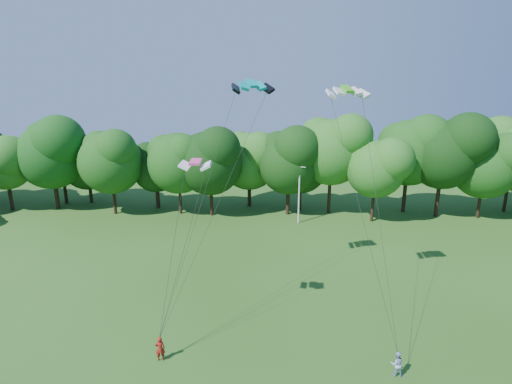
{
  "coord_description": "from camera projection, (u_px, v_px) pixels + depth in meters",
  "views": [
    {
      "loc": [
        0.59,
        -15.85,
        16.99
      ],
      "look_at": [
        -1.1,
        13.0,
        9.1
      ],
      "focal_mm": 28.0,
      "sensor_mm": 36.0,
      "label": 1
    }
  ],
  "objects": [
    {
      "name": "kite_pink",
      "position": [
        195.0,
        162.0,
        24.75
      ],
      "size": [
        2.02,
        1.01,
        0.31
      ],
      "rotation": [
        0.0,
        0.0,
        -0.02
      ],
      "color": "#E33F8B",
      "rests_on": "ground"
    },
    {
      "name": "utility_pole",
      "position": [
        299.0,
        194.0,
        49.28
      ],
      "size": [
        1.43,
        0.54,
        7.38
      ],
      "rotation": [
        0.0,
        0.0,
        -0.32
      ],
      "color": "silver",
      "rests_on": "ground"
    },
    {
      "name": "tree_back_west",
      "position": [
        50.0,
        145.0,
        53.65
      ],
      "size": [
        9.81,
        9.81,
        14.27
      ],
      "color": "black",
      "rests_on": "ground"
    },
    {
      "name": "tree_back_center",
      "position": [
        289.0,
        158.0,
        51.65
      ],
      "size": [
        8.46,
        8.46,
        12.31
      ],
      "color": "black",
      "rests_on": "ground"
    },
    {
      "name": "kite_green",
      "position": [
        347.0,
        89.0,
        27.49
      ],
      "size": [
        3.12,
        1.97,
        0.58
      ],
      "rotation": [
        0.0,
        0.0,
        0.25
      ],
      "color": "green",
      "rests_on": "ground"
    },
    {
      "name": "kite_flyer_right",
      "position": [
        397.0,
        364.0,
        23.84
      ],
      "size": [
        0.79,
        0.62,
        1.6
      ],
      "primitive_type": "imported",
      "rotation": [
        0.0,
        0.0,
        3.16
      ],
      "color": "#A4B5E4",
      "rests_on": "ground"
    },
    {
      "name": "kite_teal",
      "position": [
        252.0,
        83.0,
        29.92
      ],
      "size": [
        3.39,
        2.4,
        0.67
      ],
      "rotation": [
        0.0,
        0.0,
        0.37
      ],
      "color": "#048E92",
      "rests_on": "ground"
    },
    {
      "name": "kite_flyer_left",
      "position": [
        160.0,
        349.0,
        25.13
      ],
      "size": [
        0.69,
        0.53,
        1.67
      ],
      "primitive_type": "imported",
      "rotation": [
        0.0,
        0.0,
        3.38
      ],
      "color": "maroon",
      "rests_on": "ground"
    }
  ]
}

